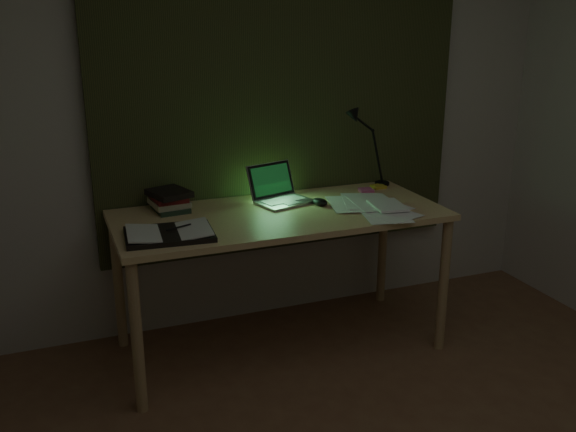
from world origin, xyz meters
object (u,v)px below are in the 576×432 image
desk_lamp (384,147)px  loose_papers (377,207)px  desk (280,281)px  book_stack (169,200)px  laptop (285,185)px  open_textbook (169,233)px

desk_lamp → loose_papers: bearing=-116.5°
loose_papers → desk: bearing=166.2°
book_stack → loose_papers: book_stack is taller
laptop → book_stack: (-0.63, 0.11, -0.05)m
loose_papers → desk_lamp: bearing=57.7°
desk → desk_lamp: bearing=21.3°
desk → loose_papers: (0.52, -0.13, 0.41)m
desk → desk_lamp: (0.79, 0.31, 0.64)m
open_textbook → laptop: bearing=28.9°
open_textbook → loose_papers: (1.15, 0.05, -0.01)m
laptop → loose_papers: 0.52m
book_stack → desk_lamp: bearing=2.3°
laptop → loose_papers: size_ratio=0.84×
book_stack → loose_papers: 1.13m
laptop → loose_papers: (0.43, -0.27, -0.10)m
laptop → book_stack: size_ratio=1.52×
open_textbook → book_stack: (0.09, 0.43, 0.04)m
laptop → loose_papers: laptop is taller
laptop → desk_lamp: size_ratio=0.69×
desk → book_stack: size_ratio=8.04×
desk → laptop: 0.54m
desk → open_textbook: (-0.63, -0.17, 0.42)m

